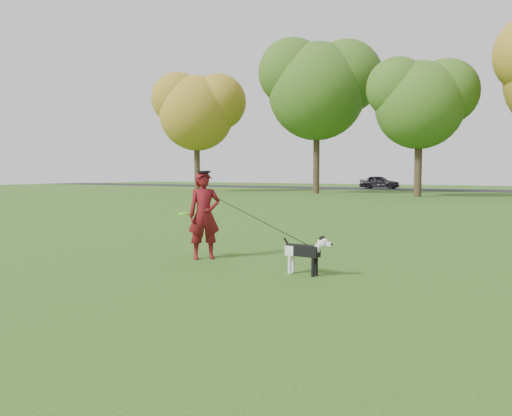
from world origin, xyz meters
The scene contains 7 objects.
ground centered at (0.00, 0.00, 0.00)m, with size 120.00×120.00×0.00m, color #285116.
road centered at (0.00, 40.00, 0.01)m, with size 120.00×7.00×0.02m, color black.
man centered at (-0.90, -0.43, 0.78)m, with size 0.57×0.37×1.57m, color #5B0D0D.
dog centered at (1.30, -0.74, 0.38)m, with size 0.82×0.16×0.63m.
car_left centered at (-11.48, 40.00, 0.66)m, with size 1.52×3.78×1.29m, color black.
man_held_items centered at (0.43, -0.61, 0.76)m, with size 2.78×0.42×1.16m.
tree_row centered at (-1.43, 26.07, 7.41)m, with size 51.74×8.86×12.01m.
Camera 1 is at (4.67, -7.39, 1.53)m, focal length 35.00 mm.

